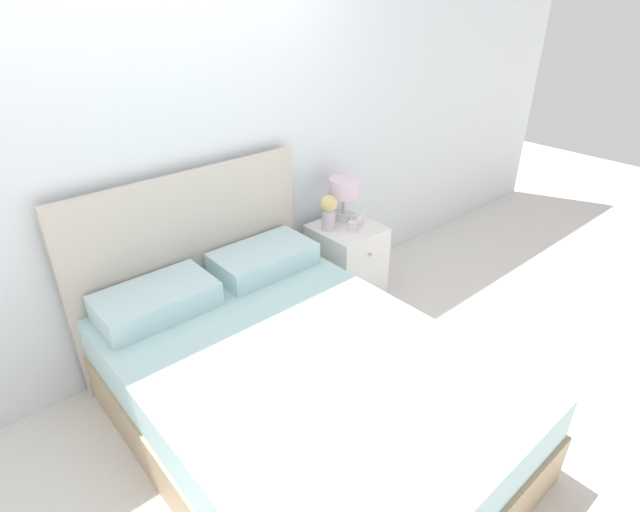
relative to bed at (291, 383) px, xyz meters
The scene contains 8 objects.
ground_plane 1.00m from the bed, 90.00° to the left, with size 12.00×12.00×0.00m, color silver.
wall_back 1.44m from the bed, 90.00° to the left, with size 8.00×0.06×2.60m.
bed is the anchor object (origin of this frame).
nightstand 1.28m from the bed, 33.46° to the left, with size 0.43×0.47×0.58m.
table_lamp 1.48m from the bed, 35.65° to the left, with size 0.21×0.21×0.32m.
flower_vase 1.29m from the bed, 38.85° to the left, with size 0.12×0.12×0.25m.
teacup 1.28m from the bed, 31.28° to the left, with size 0.10×0.10×0.06m.
alarm_clock 1.38m from the bed, 30.71° to the left, with size 0.07×0.05×0.07m.
Camera 1 is at (-1.16, -2.50, 2.09)m, focal length 28.00 mm.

